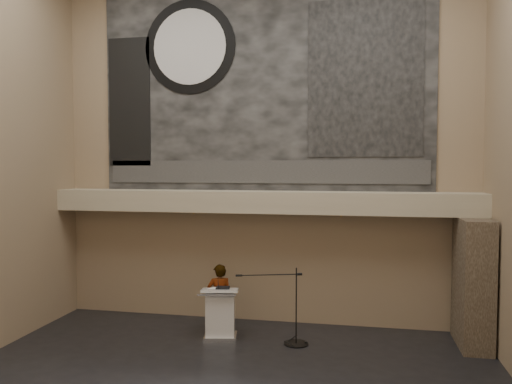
# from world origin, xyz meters

# --- Properties ---
(wall_back) EXTENTS (10.00, 0.02, 8.50)m
(wall_back) POSITION_xyz_m (0.00, 4.00, 4.25)
(wall_back) COLOR #917A5C
(wall_back) RESTS_ON floor
(wall_front) EXTENTS (10.00, 0.02, 8.50)m
(wall_front) POSITION_xyz_m (0.00, -4.00, 4.25)
(wall_front) COLOR #917A5C
(wall_front) RESTS_ON floor
(soffit) EXTENTS (10.00, 0.80, 0.50)m
(soffit) POSITION_xyz_m (0.00, 3.60, 2.95)
(soffit) COLOR tan
(soffit) RESTS_ON wall_back
(sprinkler_left) EXTENTS (0.04, 0.04, 0.06)m
(sprinkler_left) POSITION_xyz_m (-1.60, 3.55, 2.67)
(sprinkler_left) COLOR #B2893D
(sprinkler_left) RESTS_ON soffit
(sprinkler_right) EXTENTS (0.04, 0.04, 0.06)m
(sprinkler_right) POSITION_xyz_m (1.90, 3.55, 2.67)
(sprinkler_right) COLOR #B2893D
(sprinkler_right) RESTS_ON soffit
(banner) EXTENTS (8.00, 0.05, 5.00)m
(banner) POSITION_xyz_m (0.00, 3.97, 5.70)
(banner) COLOR black
(banner) RESTS_ON wall_back
(banner_text_strip) EXTENTS (7.76, 0.02, 0.55)m
(banner_text_strip) POSITION_xyz_m (0.00, 3.93, 3.65)
(banner_text_strip) COLOR #2F2F2F
(banner_text_strip) RESTS_ON banner
(banner_clock_rim) EXTENTS (2.30, 0.02, 2.30)m
(banner_clock_rim) POSITION_xyz_m (-1.80, 3.93, 6.70)
(banner_clock_rim) COLOR black
(banner_clock_rim) RESTS_ON banner
(banner_clock_face) EXTENTS (1.84, 0.02, 1.84)m
(banner_clock_face) POSITION_xyz_m (-1.80, 3.91, 6.70)
(banner_clock_face) COLOR silver
(banner_clock_face) RESTS_ON banner
(banner_building_print) EXTENTS (2.60, 0.02, 3.60)m
(banner_building_print) POSITION_xyz_m (2.40, 3.93, 5.80)
(banner_building_print) COLOR black
(banner_building_print) RESTS_ON banner
(banner_brick_print) EXTENTS (1.10, 0.02, 3.20)m
(banner_brick_print) POSITION_xyz_m (-3.40, 3.93, 5.40)
(banner_brick_print) COLOR black
(banner_brick_print) RESTS_ON banner
(stone_pier) EXTENTS (0.60, 1.40, 2.70)m
(stone_pier) POSITION_xyz_m (4.65, 3.15, 1.35)
(stone_pier) COLOR #3E3226
(stone_pier) RESTS_ON floor
(lectern) EXTENTS (0.88, 0.70, 1.14)m
(lectern) POSITION_xyz_m (-0.67, 2.56, 0.55)
(lectern) COLOR silver
(lectern) RESTS_ON floor
(binder) EXTENTS (0.32, 0.27, 0.04)m
(binder) POSITION_xyz_m (-0.62, 2.59, 1.12)
(binder) COLOR black
(binder) RESTS_ON lectern
(papers) EXTENTS (0.28, 0.31, 0.00)m
(papers) POSITION_xyz_m (-0.81, 2.54, 1.10)
(papers) COLOR white
(papers) RESTS_ON lectern
(speaker_person) EXTENTS (0.66, 0.54, 1.56)m
(speaker_person) POSITION_xyz_m (-0.81, 2.97, 0.78)
(speaker_person) COLOR white
(speaker_person) RESTS_ON floor
(mic_stand) EXTENTS (1.49, 0.65, 1.64)m
(mic_stand) POSITION_xyz_m (0.96, 2.51, 0.25)
(mic_stand) COLOR black
(mic_stand) RESTS_ON floor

